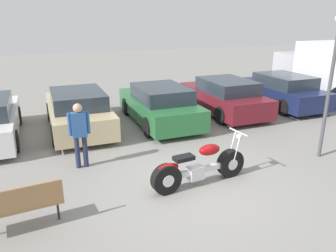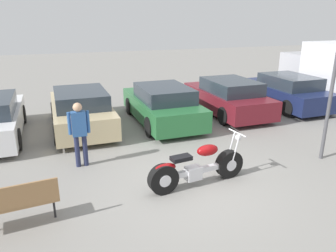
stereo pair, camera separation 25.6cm
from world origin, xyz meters
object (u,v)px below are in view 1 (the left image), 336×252
object	(u,v)px
motorcycle	(199,168)
parked_car_navy	(280,91)
parked_car_green	(160,105)
lamp_post	(333,69)
park_bench	(16,205)
parked_car_champagne	(78,111)
parked_car_maroon	(224,97)
person_standing	(79,130)

from	to	relation	value
motorcycle	parked_car_navy	xyz separation A→B (m)	(6.28, 4.91, 0.22)
parked_car_green	parked_car_navy	bearing A→B (deg)	3.28
lamp_post	parked_car_navy	bearing A→B (deg)	61.54
motorcycle	park_bench	xyz separation A→B (m)	(-3.66, -0.38, 0.13)
parked_car_champagne	parked_car_maroon	world-z (taller)	same
parked_car_maroon	person_standing	xyz separation A→B (m)	(-5.81, -2.97, 0.33)
parked_car_navy	person_standing	distance (m)	9.09
parked_car_champagne	lamp_post	xyz separation A→B (m)	(5.69, -4.69, 1.72)
parked_car_champagne	parked_car_green	size ratio (longest dim) A/B	1.00
parked_car_green	parked_car_maroon	distance (m)	2.76
parked_car_green	person_standing	distance (m)	4.11
motorcycle	parked_car_champagne	world-z (taller)	parked_car_champagne
parked_car_maroon	parked_car_navy	xyz separation A→B (m)	(2.75, 0.07, 0.00)
motorcycle	parked_car_navy	world-z (taller)	parked_car_navy
parked_car_champagne	parked_car_green	bearing A→B (deg)	-5.84
parked_car_navy	person_standing	bearing A→B (deg)	-160.48
parked_car_maroon	parked_car_navy	distance (m)	2.75
parked_car_champagne	person_standing	xyz separation A→B (m)	(-0.32, -3.00, 0.33)
parked_car_green	park_bench	world-z (taller)	parked_car_green
parked_car_green	park_bench	bearing A→B (deg)	-131.75
parked_car_green	parked_car_maroon	xyz separation A→B (m)	(2.75, 0.25, 0.00)
motorcycle	parked_car_maroon	size ratio (longest dim) A/B	0.55
parked_car_navy	park_bench	xyz separation A→B (m)	(-9.94, -5.30, -0.09)
motorcycle	parked_car_champagne	bearing A→B (deg)	111.91
person_standing	parked_car_maroon	bearing A→B (deg)	27.05
parked_car_maroon	park_bench	size ratio (longest dim) A/B	2.71
person_standing	parked_car_green	bearing A→B (deg)	41.58
parked_car_maroon	lamp_post	xyz separation A→B (m)	(0.19, -4.65, 1.72)
motorcycle	parked_car_maroon	xyz separation A→B (m)	(3.53, 4.85, 0.22)
motorcycle	person_standing	distance (m)	3.01
parked_car_navy	park_bench	bearing A→B (deg)	-151.95
parked_car_maroon	lamp_post	bearing A→B (deg)	-87.67
person_standing	parked_car_navy	bearing A→B (deg)	19.52
parked_car_champagne	park_bench	distance (m)	5.53
parked_car_champagne	person_standing	bearing A→B (deg)	-96.04
parked_car_navy	park_bench	world-z (taller)	parked_car_navy
parked_car_navy	lamp_post	size ratio (longest dim) A/B	1.17
parked_car_navy	lamp_post	bearing A→B (deg)	-118.46
motorcycle	parked_car_champagne	xyz separation A→B (m)	(-1.96, 4.88, 0.22)
parked_car_green	lamp_post	world-z (taller)	lamp_post
parked_car_maroon	park_bench	bearing A→B (deg)	-143.98
lamp_post	person_standing	bearing A→B (deg)	164.31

